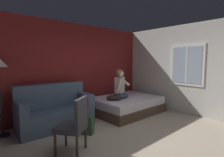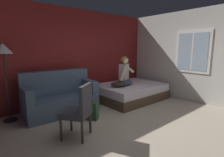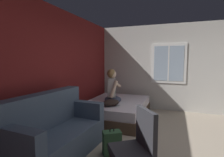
# 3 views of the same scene
# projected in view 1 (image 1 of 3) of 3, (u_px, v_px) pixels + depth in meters

# --- Properties ---
(ground_plane) EXTENTS (40.00, 40.00, 0.00)m
(ground_plane) POSITION_uv_depth(u_px,v_px,m) (138.00, 146.00, 3.30)
(ground_plane) COLOR tan
(wall_back_accent) EXTENTS (10.39, 0.16, 2.70)m
(wall_back_accent) POSITION_uv_depth(u_px,v_px,m) (69.00, 70.00, 5.13)
(wall_back_accent) COLOR maroon
(wall_back_accent) RESTS_ON ground
(wall_side_with_window) EXTENTS (0.19, 6.53, 2.70)m
(wall_side_with_window) POSITION_uv_depth(u_px,v_px,m) (201.00, 70.00, 5.01)
(wall_side_with_window) COLOR silver
(wall_side_with_window) RESTS_ON ground
(bed) EXTENTS (2.06, 1.54, 0.48)m
(bed) POSITION_uv_depth(u_px,v_px,m) (126.00, 105.00, 5.46)
(bed) COLOR #4C3828
(bed) RESTS_ON ground
(couch) EXTENTS (1.74, 0.91, 1.04)m
(couch) POSITION_uv_depth(u_px,v_px,m) (54.00, 111.00, 4.24)
(couch) COLOR #47566B
(couch) RESTS_ON ground
(side_chair) EXTENTS (0.64, 0.64, 0.98)m
(side_chair) POSITION_uv_depth(u_px,v_px,m) (74.00, 123.00, 3.02)
(side_chair) COLOR #382D23
(side_chair) RESTS_ON ground
(person_seated) EXTENTS (0.65, 0.61, 0.88)m
(person_seated) POSITION_uv_depth(u_px,v_px,m) (120.00, 86.00, 5.30)
(person_seated) COLOR #383D51
(person_seated) RESTS_ON bed
(backpack) EXTENTS (0.34, 0.35, 0.46)m
(backpack) POSITION_uv_depth(u_px,v_px,m) (87.00, 125.00, 3.86)
(backpack) COLOR #2D5133
(backpack) RESTS_ON ground
(throw_pillow) EXTENTS (0.55, 0.47, 0.14)m
(throw_pillow) POSITION_uv_depth(u_px,v_px,m) (114.00, 98.00, 5.05)
(throw_pillow) COLOR #2D231E
(throw_pillow) RESTS_ON bed
(cell_phone) EXTENTS (0.16, 0.10, 0.01)m
(cell_phone) POSITION_uv_depth(u_px,v_px,m) (118.00, 101.00, 4.92)
(cell_phone) COLOR #B7B7BC
(cell_phone) RESTS_ON bed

